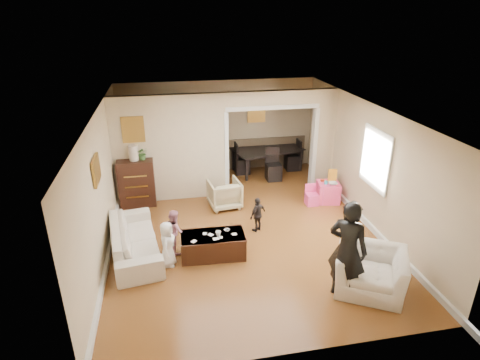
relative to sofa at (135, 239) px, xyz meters
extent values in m
plane|color=brown|center=(2.21, 0.56, -0.31)|extent=(7.00, 7.00, 0.00)
cube|color=tan|center=(0.84, 2.36, 0.99)|extent=(2.75, 0.18, 2.60)
cube|color=tan|center=(4.69, 2.36, 0.99)|extent=(0.55, 0.18, 2.60)
cube|color=tan|center=(3.31, 2.36, 2.12)|extent=(2.22, 0.18, 0.35)
cube|color=white|center=(4.94, 0.16, 1.24)|extent=(0.03, 0.95, 1.10)
cube|color=brown|center=(0.01, 2.26, 1.54)|extent=(0.45, 0.03, 0.55)
cube|color=brown|center=(-0.50, -0.04, 1.49)|extent=(0.03, 0.55, 0.40)
cube|color=brown|center=(3.31, 4.00, 1.39)|extent=(0.45, 0.03, 0.55)
imported|color=beige|center=(0.00, 0.00, 0.00)|extent=(1.12, 2.22, 0.62)
imported|color=tan|center=(2.01, 1.66, 0.02)|extent=(0.80, 0.82, 0.67)
imported|color=beige|center=(3.93, -1.85, 0.05)|extent=(1.45, 1.39, 0.72)
cube|color=black|center=(-0.02, 2.15, 0.26)|extent=(0.84, 0.47, 1.15)
cylinder|color=beige|center=(-0.02, 2.15, 1.02)|extent=(0.22, 0.22, 0.36)
imported|color=#417132|center=(0.18, 2.15, 0.99)|extent=(0.27, 0.24, 0.30)
cube|color=#3A1D12|center=(1.47, -0.36, -0.08)|extent=(1.23, 0.67, 0.45)
imported|color=silver|center=(1.57, -0.41, 0.19)|extent=(0.11, 0.11, 0.10)
cube|color=#F6407B|center=(4.55, 1.45, -0.06)|extent=(0.59, 0.59, 0.49)
cube|color=yellow|center=(4.67, 1.55, 0.33)|extent=(0.21, 0.10, 0.30)
cylinder|color=#25A6BA|center=(4.45, 1.40, 0.22)|extent=(0.08, 0.08, 0.08)
cube|color=#B53316|center=(4.43, 1.57, 0.21)|extent=(0.09, 0.07, 0.05)
imported|color=silver|center=(4.60, 1.33, 0.21)|extent=(0.25, 0.25, 0.05)
imported|color=black|center=(3.59, 3.66, 0.03)|extent=(2.15, 1.52, 0.68)
imported|color=black|center=(3.44, -1.90, 0.56)|extent=(0.74, 0.74, 1.73)
imported|color=white|center=(0.62, -0.51, 0.13)|extent=(0.37, 0.49, 0.89)
imported|color=#CF8194|center=(0.77, -0.06, 0.13)|extent=(0.45, 0.51, 0.89)
imported|color=black|center=(2.52, 0.39, 0.08)|extent=(0.48, 0.42, 0.78)
cube|color=white|center=(1.11, -0.51, 0.14)|extent=(0.13, 0.13, 0.00)
cube|color=white|center=(1.88, -0.40, 0.14)|extent=(0.11, 0.09, 0.00)
cube|color=white|center=(1.61, -0.47, 0.14)|extent=(0.07, 0.08, 0.00)
cube|color=white|center=(1.33, -0.28, 0.14)|extent=(0.09, 0.10, 0.00)
cube|color=white|center=(1.52, -0.50, 0.14)|extent=(0.12, 0.10, 0.00)
cube|color=white|center=(1.77, -0.21, 0.14)|extent=(0.12, 0.11, 0.00)
cube|color=white|center=(1.78, -0.23, 0.14)|extent=(0.10, 0.10, 0.00)
cube|color=white|center=(1.44, -0.34, 0.14)|extent=(0.13, 0.13, 0.00)
camera|label=1|loc=(0.75, -6.83, 4.08)|focal=29.77mm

